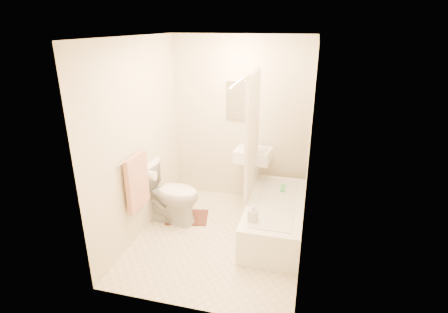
% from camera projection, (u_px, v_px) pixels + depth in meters
% --- Properties ---
extents(floor, '(2.40, 2.40, 0.00)m').
position_uv_depth(floor, '(219.00, 237.00, 4.40)').
color(floor, beige).
rests_on(floor, ground).
extents(ceiling, '(2.40, 2.40, 0.00)m').
position_uv_depth(ceiling, '(218.00, 37.00, 3.55)').
color(ceiling, white).
rests_on(ceiling, ground).
extents(wall_back, '(2.00, 0.02, 2.40)m').
position_uv_depth(wall_back, '(240.00, 121.00, 5.06)').
color(wall_back, beige).
rests_on(wall_back, ground).
extents(wall_left, '(0.02, 2.40, 2.40)m').
position_uv_depth(wall_left, '(139.00, 141.00, 4.21)').
color(wall_left, beige).
rests_on(wall_left, ground).
extents(wall_right, '(0.02, 2.40, 2.40)m').
position_uv_depth(wall_right, '(308.00, 155.00, 3.74)').
color(wall_right, beige).
rests_on(wall_right, ground).
extents(mirror, '(0.40, 0.03, 0.55)m').
position_uv_depth(mirror, '(240.00, 101.00, 4.94)').
color(mirror, white).
rests_on(mirror, wall_back).
extents(curtain_rod, '(0.03, 1.70, 0.03)m').
position_uv_depth(curtain_rod, '(248.00, 76.00, 3.71)').
color(curtain_rod, silver).
rests_on(curtain_rod, wall_back).
extents(shower_curtain, '(0.04, 0.80, 1.55)m').
position_uv_depth(shower_curtain, '(252.00, 135.00, 4.35)').
color(shower_curtain, silver).
rests_on(shower_curtain, curtain_rod).
extents(towel_bar, '(0.02, 0.60, 0.02)m').
position_uv_depth(towel_bar, '(132.00, 156.00, 4.01)').
color(towel_bar, silver).
rests_on(towel_bar, wall_left).
extents(towel, '(0.06, 0.45, 0.66)m').
position_uv_depth(towel, '(137.00, 182.00, 4.11)').
color(towel, '#CC7266').
rests_on(towel, towel_bar).
extents(toilet_paper, '(0.11, 0.12, 0.12)m').
position_uv_depth(toilet_paper, '(151.00, 175.00, 4.48)').
color(toilet_paper, white).
rests_on(toilet_paper, wall_left).
extents(toilet, '(0.86, 0.52, 0.81)m').
position_uv_depth(toilet, '(170.00, 193.00, 4.66)').
color(toilet, white).
rests_on(toilet, floor).
extents(sink, '(0.52, 0.43, 0.96)m').
position_uv_depth(sink, '(253.00, 175.00, 5.03)').
color(sink, white).
rests_on(sink, floor).
extents(bathtub, '(0.68, 1.56, 0.44)m').
position_uv_depth(bathtub, '(275.00, 217.00, 4.44)').
color(bathtub, white).
rests_on(bathtub, floor).
extents(bath_mat, '(0.63, 0.52, 0.02)m').
position_uv_depth(bath_mat, '(187.00, 217.00, 4.84)').
color(bath_mat, '#472A1C').
rests_on(bath_mat, floor).
extents(soap_bottle, '(0.12, 0.12, 0.21)m').
position_uv_depth(soap_bottle, '(253.00, 213.00, 3.90)').
color(soap_bottle, silver).
rests_on(soap_bottle, bathtub).
extents(scrub_brush, '(0.07, 0.20, 0.04)m').
position_uv_depth(scrub_brush, '(283.00, 188.00, 4.68)').
color(scrub_brush, '#4ABA6D').
rests_on(scrub_brush, bathtub).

